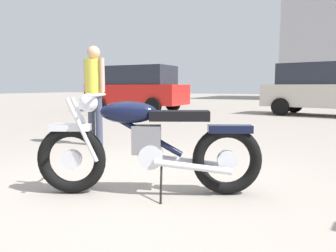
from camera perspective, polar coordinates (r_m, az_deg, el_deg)
ground_plane at (r=3.28m, az=-5.22°, el=-10.79°), size 80.00×80.00×0.00m
vintage_motorcycle at (r=3.04m, az=-3.64°, el=-3.44°), size 1.91×1.02×0.94m
bystander at (r=5.68m, az=-12.64°, el=6.96°), size 0.46×0.30×1.66m
silver_sedan_mid at (r=12.44m, az=25.08°, el=5.87°), size 4.11×2.29×1.78m
white_estate_far at (r=13.05m, az=-5.16°, el=6.50°), size 3.93×1.89×1.78m
pale_sedan_back at (r=18.14m, az=-5.88°, el=6.34°), size 4.33×2.20×1.67m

